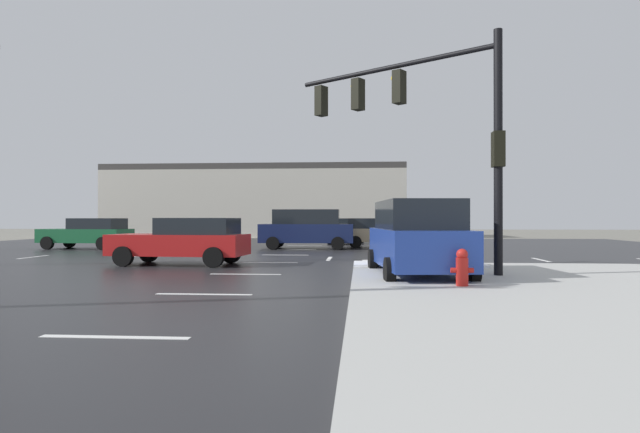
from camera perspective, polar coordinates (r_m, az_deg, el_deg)
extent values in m
plane|color=slate|center=(21.11, -4.46, -4.52)|extent=(120.00, 120.00, 0.00)
cube|color=#232326|center=(21.10, -4.46, -4.49)|extent=(44.00, 44.00, 0.02)
cube|color=white|center=(16.96, 10.40, -4.98)|extent=(4.00, 1.60, 0.06)
cube|color=silver|center=(7.67, -20.93, -11.86)|extent=(2.00, 0.15, 0.01)
cube|color=silver|center=(11.37, -12.23, -8.07)|extent=(2.00, 0.15, 0.01)
cube|color=silver|center=(15.22, -7.92, -6.08)|extent=(2.00, 0.15, 0.01)
cube|color=silver|center=(19.14, -5.38, -4.89)|extent=(2.00, 0.15, 0.01)
cube|color=silver|center=(23.08, -3.70, -4.09)|extent=(2.00, 0.15, 0.01)
cube|color=silver|center=(27.04, -2.52, -3.53)|extent=(2.00, 0.15, 0.01)
cube|color=silver|center=(31.01, -1.65, -3.11)|extent=(2.00, 0.15, 0.01)
cube|color=silver|center=(34.98, -0.97, -2.79)|extent=(2.00, 0.15, 0.01)
cube|color=silver|center=(38.96, -0.43, -2.53)|extent=(2.00, 0.15, 0.01)
cube|color=silver|center=(24.69, -28.12, -3.81)|extent=(0.15, 2.00, 0.01)
cube|color=silver|center=(22.80, -19.58, -4.13)|extent=(0.15, 2.00, 0.01)
cube|color=silver|center=(21.50, -9.75, -4.37)|extent=(0.15, 2.00, 0.01)
cube|color=silver|center=(20.89, 0.98, -4.50)|extent=(0.15, 2.00, 0.01)
cube|color=silver|center=(21.05, 11.96, -4.46)|extent=(0.15, 2.00, 0.01)
cube|color=silver|center=(21.94, 22.39, -4.28)|extent=(0.15, 2.00, 0.01)
cube|color=silver|center=(16.88, 5.31, -5.51)|extent=(0.45, 7.00, 0.01)
cylinder|color=black|center=(14.47, 18.37, 6.50)|extent=(0.22, 0.22, 6.26)
cylinder|color=black|center=(16.42, 7.39, 15.39)|extent=(5.36, 3.82, 0.14)
cube|color=black|center=(16.10, 8.39, 13.41)|extent=(0.44, 0.46, 0.95)
sphere|color=yellow|center=(16.25, 7.89, 14.32)|extent=(0.20, 0.20, 0.20)
cube|color=black|center=(16.87, 4.05, 12.77)|extent=(0.44, 0.46, 0.95)
sphere|color=yellow|center=(17.03, 3.60, 13.64)|extent=(0.20, 0.20, 0.20)
cube|color=black|center=(17.73, 0.13, 12.13)|extent=(0.44, 0.46, 0.95)
sphere|color=yellow|center=(17.89, -0.27, 12.95)|extent=(0.20, 0.20, 0.20)
cube|color=black|center=(14.48, 18.37, 6.78)|extent=(0.28, 0.36, 0.90)
cylinder|color=red|center=(11.92, 14.84, -5.69)|extent=(0.26, 0.26, 0.60)
sphere|color=red|center=(11.89, 14.83, -3.91)|extent=(0.25, 0.25, 0.25)
cylinder|color=red|center=(11.88, 13.98, -5.56)|extent=(0.12, 0.11, 0.11)
cylinder|color=red|center=(11.95, 15.69, -5.53)|extent=(0.12, 0.11, 0.11)
cube|color=beige|center=(48.03, -6.57, 1.25)|extent=(25.48, 8.00, 5.65)
cube|color=#3F3D3A|center=(48.20, -6.57, 4.90)|extent=(25.48, 8.00, 0.50)
cube|color=white|center=(33.80, 2.81, -1.73)|extent=(2.02, 4.58, 0.70)
cube|color=black|center=(33.12, 2.72, -0.67)|extent=(1.78, 2.55, 0.55)
cylinder|color=black|center=(35.42, 1.55, -2.23)|extent=(0.25, 0.67, 0.66)
cylinder|color=black|center=(35.29, 4.46, -2.23)|extent=(0.25, 0.67, 0.66)
cylinder|color=black|center=(32.37, 1.02, -2.41)|extent=(0.25, 0.67, 0.66)
cylinder|color=black|center=(32.23, 4.20, -2.42)|extent=(0.25, 0.67, 0.66)
sphere|color=white|center=(36.04, 2.16, -1.63)|extent=(0.18, 0.18, 0.18)
sphere|color=white|center=(35.96, 3.99, -1.64)|extent=(0.18, 0.18, 0.18)
cube|color=#B21919|center=(18.75, -14.71, -2.90)|extent=(4.62, 2.12, 0.70)
cube|color=black|center=(18.48, -12.79, -1.01)|extent=(2.59, 1.83, 0.55)
cylinder|color=black|center=(18.63, -20.15, -3.99)|extent=(0.67, 0.27, 0.66)
cylinder|color=black|center=(20.22, -17.71, -3.70)|extent=(0.67, 0.27, 0.66)
cylinder|color=black|center=(17.38, -11.23, -4.27)|extent=(0.67, 0.27, 0.66)
cylinder|color=black|center=(19.08, -9.41, -3.91)|extent=(0.67, 0.27, 0.66)
sphere|color=white|center=(19.22, -21.44, -2.83)|extent=(0.18, 0.18, 0.18)
sphere|color=white|center=(20.22, -19.82, -2.70)|extent=(0.18, 0.18, 0.18)
cube|color=black|center=(36.49, -13.95, -1.61)|extent=(1.84, 4.52, 0.70)
cube|color=black|center=(37.12, -13.62, -0.62)|extent=(1.68, 2.49, 0.55)
cylinder|color=black|center=(34.77, -13.36, -2.26)|extent=(0.23, 0.66, 0.66)
cylinder|color=black|center=(35.37, -16.13, -2.22)|extent=(0.23, 0.66, 0.66)
cylinder|color=black|center=(37.69, -11.91, -2.10)|extent=(0.23, 0.66, 0.66)
cylinder|color=black|center=(38.24, -14.49, -2.07)|extent=(0.23, 0.66, 0.66)
sphere|color=white|center=(34.23, -14.23, -1.70)|extent=(0.18, 0.18, 0.18)
sphere|color=white|center=(34.62, -16.03, -1.68)|extent=(0.18, 0.18, 0.18)
cube|color=#195933|center=(30.33, -23.62, -1.87)|extent=(4.64, 2.20, 0.70)
cube|color=black|center=(29.96, -22.53, -0.70)|extent=(2.61, 1.87, 0.55)
cylinder|color=black|center=(30.48, -26.96, -2.52)|extent=(0.68, 0.28, 0.66)
cylinder|color=black|center=(31.94, -25.04, -2.42)|extent=(0.68, 0.28, 0.66)
cylinder|color=black|center=(28.77, -22.04, -2.66)|extent=(0.68, 0.28, 0.66)
cylinder|color=black|center=(30.32, -20.26, -2.54)|extent=(0.68, 0.28, 0.66)
sphere|color=white|center=(31.12, -27.59, -1.82)|extent=(0.18, 0.18, 0.18)
sphere|color=white|center=(32.05, -26.35, -1.78)|extent=(0.18, 0.18, 0.18)
cube|color=#141E47|center=(27.83, -1.42, -1.79)|extent=(4.83, 2.02, 0.95)
cube|color=black|center=(27.82, -1.42, -0.04)|extent=(3.39, 1.84, 0.75)
cylinder|color=black|center=(27.07, -5.05, -2.83)|extent=(0.66, 0.23, 0.66)
cylinder|color=black|center=(29.00, -4.47, -2.66)|extent=(0.66, 0.23, 0.66)
cylinder|color=black|center=(26.78, 1.89, -2.86)|extent=(0.66, 0.23, 0.66)
cylinder|color=black|center=(28.73, 1.99, -2.69)|extent=(0.66, 0.23, 0.66)
sphere|color=white|center=(27.51, -6.42, -1.80)|extent=(0.18, 0.18, 0.18)
sphere|color=white|center=(28.74, -5.99, -1.74)|extent=(0.18, 0.18, 0.18)
cube|color=navy|center=(14.35, 10.26, -3.22)|extent=(2.40, 4.97, 0.95)
cube|color=black|center=(14.34, 10.25, 0.17)|extent=(2.11, 3.52, 0.75)
cylinder|color=black|center=(15.84, 5.60, -4.67)|extent=(0.28, 0.68, 0.66)
cylinder|color=black|center=(16.19, 12.50, -4.57)|extent=(0.28, 0.68, 0.66)
cylinder|color=black|center=(12.62, 7.38, -5.80)|extent=(0.28, 0.68, 0.66)
cylinder|color=black|center=(13.05, 15.92, -5.61)|extent=(0.28, 0.68, 0.66)
sphere|color=white|center=(16.57, 6.51, -2.83)|extent=(0.18, 0.18, 0.18)
sphere|color=white|center=(16.78, 10.74, -2.79)|extent=(0.18, 0.18, 0.18)
cube|color=tan|center=(29.27, 6.80, -1.95)|extent=(4.50, 1.80, 0.70)
cube|color=black|center=(29.24, 5.47, -0.73)|extent=(2.48, 1.66, 0.55)
cylinder|color=black|center=(30.28, 9.62, -2.56)|extent=(0.66, 0.22, 0.66)
cylinder|color=black|center=(28.49, 9.95, -2.70)|extent=(0.66, 0.22, 0.66)
cylinder|color=black|center=(30.16, 3.81, -2.57)|extent=(0.66, 0.22, 0.66)
cylinder|color=black|center=(28.36, 3.78, -2.72)|extent=(0.66, 0.22, 0.66)
sphere|color=white|center=(30.02, 10.95, -1.91)|extent=(0.18, 0.18, 0.18)
sphere|color=white|center=(28.88, 11.21, -1.97)|extent=(0.18, 0.18, 0.18)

